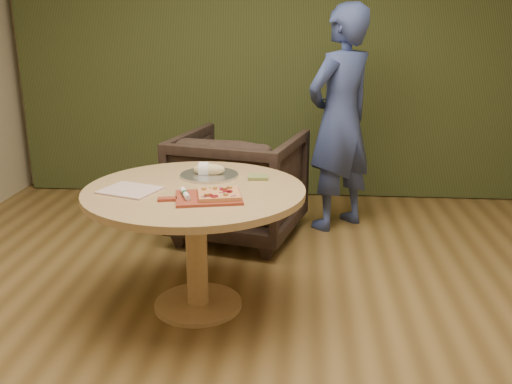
{
  "coord_description": "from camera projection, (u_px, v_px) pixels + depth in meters",
  "views": [
    {
      "loc": [
        0.32,
        -2.57,
        1.68
      ],
      "look_at": [
        0.1,
        0.25,
        0.81
      ],
      "focal_mm": 40.0,
      "sensor_mm": 36.0,
      "label": 1
    }
  ],
  "objects": [
    {
      "name": "curtain",
      "position": [
        268.0,
        49.0,
        5.32
      ],
      "size": [
        4.8,
        0.14,
        2.78
      ],
      "primitive_type": "cube",
      "color": "#2E3719",
      "rests_on": "ground"
    },
    {
      "name": "flatbread_pizza",
      "position": [
        219.0,
        194.0,
        3.05
      ],
      "size": [
        0.26,
        0.26,
        0.04
      ],
      "rotation": [
        0.0,
        0.0,
        0.22
      ],
      "color": "#E19658",
      "rests_on": "pizza_paddle"
    },
    {
      "name": "serving_tray",
      "position": [
        209.0,
        175.0,
        3.48
      ],
      "size": [
        0.36,
        0.36,
        0.02
      ],
      "color": "silver",
      "rests_on": "pedestal_table"
    },
    {
      "name": "pedestal_table",
      "position": [
        195.0,
        211.0,
        3.29
      ],
      "size": [
        1.27,
        1.27,
        0.75
      ],
      "rotation": [
        0.0,
        0.0,
        0.1
      ],
      "color": "tan",
      "rests_on": "ground"
    },
    {
      "name": "cutlery_roll",
      "position": [
        185.0,
        194.0,
        3.04
      ],
      "size": [
        0.09,
        0.19,
        0.03
      ],
      "rotation": [
        0.0,
        0.0,
        0.37
      ],
      "color": "white",
      "rests_on": "pizza_paddle"
    },
    {
      "name": "newspaper",
      "position": [
        130.0,
        190.0,
        3.19
      ],
      "size": [
        0.37,
        0.34,
        0.01
      ],
      "primitive_type": "cube",
      "rotation": [
        0.0,
        0.0,
        -0.35
      ],
      "color": "white",
      "rests_on": "pedestal_table"
    },
    {
      "name": "pizza_paddle",
      "position": [
        207.0,
        198.0,
        3.05
      ],
      "size": [
        0.47,
        0.35,
        0.01
      ],
      "rotation": [
        0.0,
        0.0,
        0.22
      ],
      "color": "#983A26",
      "rests_on": "pedestal_table"
    },
    {
      "name": "armchair",
      "position": [
        239.0,
        180.0,
        4.46
      ],
      "size": [
        1.09,
        1.04,
        0.93
      ],
      "primitive_type": "imported",
      "rotation": [
        0.0,
        0.0,
        2.89
      ],
      "color": "black",
      "rests_on": "ground"
    },
    {
      "name": "room_shell",
      "position": [
        230.0,
        83.0,
        2.55
      ],
      "size": [
        5.04,
        6.04,
        2.84
      ],
      "color": "olive",
      "rests_on": "ground"
    },
    {
      "name": "person_standing",
      "position": [
        340.0,
        120.0,
        4.55
      ],
      "size": [
        0.77,
        0.76,
        1.8
      ],
      "primitive_type": "imported",
      "rotation": [
        0.0,
        0.0,
        3.89
      ],
      "color": "#354480",
      "rests_on": "ground"
    },
    {
      "name": "bread_roll",
      "position": [
        208.0,
        169.0,
        3.47
      ],
      "size": [
        0.19,
        0.09,
        0.09
      ],
      "color": "beige",
      "rests_on": "serving_tray"
    },
    {
      "name": "green_packet",
      "position": [
        258.0,
        177.0,
        3.43
      ],
      "size": [
        0.13,
        0.11,
        0.02
      ],
      "primitive_type": "cube",
      "rotation": [
        0.0,
        0.0,
        0.07
      ],
      "color": "#59682E",
      "rests_on": "pedestal_table"
    }
  ]
}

